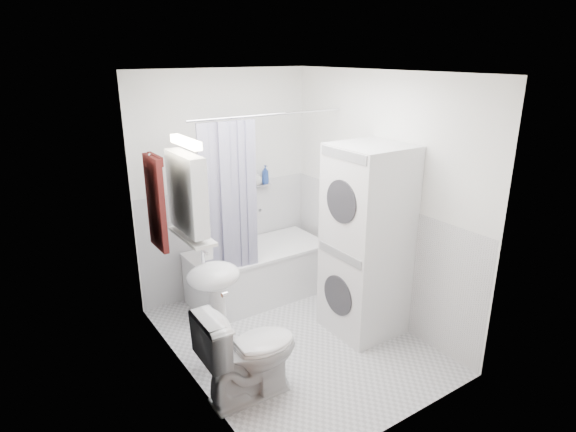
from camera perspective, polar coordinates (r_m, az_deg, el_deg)
floor at (r=4.64m, az=0.67°, el=-14.42°), size 2.60×2.60×0.00m
room_walls at (r=4.02m, az=0.75°, el=3.57°), size 2.60×2.60×2.60m
wainscot at (r=4.56m, az=-1.41°, el=-6.42°), size 1.98×2.58×2.58m
door at (r=3.31m, az=-7.54°, el=-9.22°), size 0.05×2.00×2.00m
bathtub at (r=5.24m, az=-3.59°, el=-6.42°), size 1.47×0.70×0.56m
tub_spout at (r=5.39m, az=-3.67°, el=0.85°), size 0.04×0.12×0.04m
curtain_rod at (r=4.53m, az=-2.14°, el=11.92°), size 1.65×0.02×0.02m
shower_curtain at (r=4.47m, az=-6.93°, el=1.85°), size 0.55×0.02×1.45m
sink at (r=3.99m, az=-8.65°, el=-8.90°), size 0.44×0.37×1.04m
medicine_cabinet at (r=3.67m, az=-11.87°, el=2.94°), size 0.13×0.50×0.71m
shelf at (r=3.79m, az=-11.29°, el=-2.34°), size 0.18×0.54×0.02m
shower_caddy at (r=5.33m, az=-3.21°, el=3.65°), size 0.22×0.06×0.02m
towel at (r=4.31m, az=-15.40°, el=1.71°), size 0.07×0.35×0.85m
washer_dryer at (r=4.48m, az=9.27°, el=-3.01°), size 0.65×0.64×1.79m
toilet at (r=3.81m, az=-4.63°, el=-15.80°), size 0.79×0.46×0.77m
soap_pump at (r=4.08m, az=-9.58°, el=-4.49°), size 0.08×0.17×0.08m
shelf_bottle at (r=3.64m, az=-10.41°, el=-2.36°), size 0.07×0.18×0.07m
shelf_cup at (r=3.87m, az=-12.05°, el=-0.93°), size 0.10×0.09×0.10m
shampoo_a at (r=5.28m, az=-3.81°, el=4.35°), size 0.13×0.17×0.13m
shampoo_b at (r=5.35m, az=-2.69°, el=4.27°), size 0.08×0.21×0.08m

